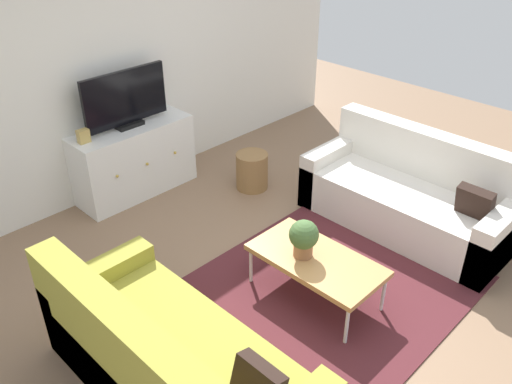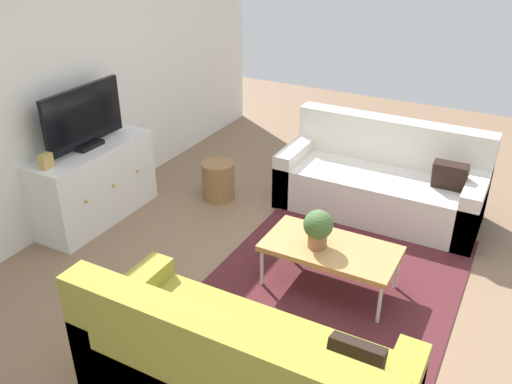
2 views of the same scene
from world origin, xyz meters
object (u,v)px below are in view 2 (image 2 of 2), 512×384
object	(u,v)px
potted_plant	(318,227)
wicker_basket	(218,180)
couch_left_side	(237,379)
coffee_table	(331,250)
tv_console	(95,184)
couch_right_side	(382,183)
flat_screen_tv	(84,118)
mantel_clock	(46,161)

from	to	relation	value
potted_plant	wicker_basket	xyz separation A→B (m)	(0.93, 1.48, -0.36)
couch_left_side	wicker_basket	distance (m)	2.79
coffee_table	wicker_basket	size ratio (longest dim) A/B	2.62
tv_console	coffee_table	bearing A→B (deg)	-89.24
couch_left_side	couch_right_side	size ratio (longest dim) A/B	1.00
potted_plant	flat_screen_tv	xyz separation A→B (m)	(0.02, 2.32, 0.47)
mantel_clock	potted_plant	bearing A→B (deg)	-77.93
couch_left_side	coffee_table	xyz separation A→B (m)	(1.42, -0.02, 0.06)
flat_screen_tv	mantel_clock	world-z (taller)	flat_screen_tv
coffee_table	tv_console	distance (m)	2.39
wicker_basket	couch_left_side	bearing A→B (deg)	-145.84
couch_right_side	mantel_clock	world-z (taller)	couch_right_side
couch_left_side	potted_plant	distance (m)	1.40
tv_console	flat_screen_tv	world-z (taller)	flat_screen_tv
coffee_table	mantel_clock	world-z (taller)	mantel_clock
couch_left_side	flat_screen_tv	xyz separation A→B (m)	(1.39, 2.39, 0.74)
couch_right_side	flat_screen_tv	size ratio (longest dim) A/B	2.12
mantel_clock	coffee_table	bearing A→B (deg)	-77.25
tv_console	wicker_basket	size ratio (longest dim) A/B	3.16
couch_left_side	couch_right_side	world-z (taller)	same
flat_screen_tv	mantel_clock	distance (m)	0.55
coffee_table	potted_plant	xyz separation A→B (m)	(-0.05, 0.10, 0.20)
couch_left_side	flat_screen_tv	world-z (taller)	flat_screen_tv
potted_plant	flat_screen_tv	size ratio (longest dim) A/B	0.34
coffee_table	flat_screen_tv	distance (m)	2.50
potted_plant	flat_screen_tv	distance (m)	2.36
potted_plant	flat_screen_tv	world-z (taller)	flat_screen_tv
coffee_table	wicker_basket	distance (m)	1.82
couch_left_side	couch_right_side	distance (m)	2.88
couch_left_side	potted_plant	size ratio (longest dim) A/B	6.23
coffee_table	mantel_clock	xyz separation A→B (m)	(-0.54, 2.39, 0.46)
couch_right_side	mantel_clock	xyz separation A→B (m)	(-1.99, 2.37, 0.52)
couch_left_side	wicker_basket	xyz separation A→B (m)	(2.30, 1.56, -0.09)
couch_left_side	coffee_table	size ratio (longest dim) A/B	1.86
mantel_clock	wicker_basket	distance (m)	1.75
wicker_basket	flat_screen_tv	bearing A→B (deg)	137.71
couch_left_side	mantel_clock	distance (m)	2.59
wicker_basket	mantel_clock	bearing A→B (deg)	150.32
couch_left_side	coffee_table	bearing A→B (deg)	-0.67
wicker_basket	couch_right_side	bearing A→B (deg)	-69.95
couch_left_side	tv_console	size ratio (longest dim) A/B	1.54
flat_screen_tv	wicker_basket	size ratio (longest dim) A/B	2.30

